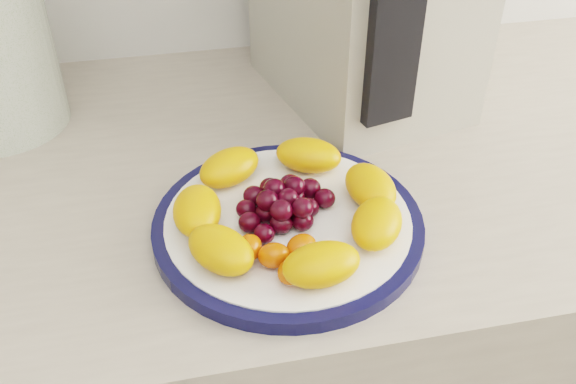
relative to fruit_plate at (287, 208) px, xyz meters
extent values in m
cylinder|color=#0B0E34|center=(0.00, 0.00, -0.03)|extent=(0.27, 0.27, 0.01)
cylinder|color=white|center=(0.00, 0.00, -0.02)|extent=(0.25, 0.25, 0.02)
cube|color=black|center=(0.14, 0.12, 0.15)|extent=(0.06, 0.03, 0.26)
ellipsoid|color=orange|center=(0.09, 0.01, 0.00)|extent=(0.06, 0.08, 0.03)
ellipsoid|color=orange|center=(0.04, 0.08, 0.00)|extent=(0.09, 0.07, 0.03)
ellipsoid|color=orange|center=(-0.05, 0.08, 0.00)|extent=(0.09, 0.08, 0.03)
ellipsoid|color=orange|center=(-0.09, 0.01, 0.00)|extent=(0.05, 0.08, 0.03)
ellipsoid|color=orange|center=(-0.07, -0.05, 0.00)|extent=(0.08, 0.09, 0.03)
ellipsoid|color=orange|center=(0.01, -0.08, 0.00)|extent=(0.08, 0.06, 0.03)
ellipsoid|color=orange|center=(0.08, -0.04, 0.00)|extent=(0.08, 0.09, 0.03)
ellipsoid|color=black|center=(0.00, 0.00, -0.01)|extent=(0.02, 0.02, 0.02)
ellipsoid|color=black|center=(0.02, 0.00, -0.01)|extent=(0.02, 0.02, 0.02)
ellipsoid|color=black|center=(0.01, 0.02, -0.01)|extent=(0.02, 0.02, 0.02)
ellipsoid|color=black|center=(-0.01, 0.02, -0.01)|extent=(0.02, 0.02, 0.02)
ellipsoid|color=black|center=(-0.02, 0.00, -0.01)|extent=(0.02, 0.02, 0.02)
ellipsoid|color=black|center=(-0.01, -0.01, -0.01)|extent=(0.02, 0.02, 0.02)
ellipsoid|color=black|center=(0.01, -0.01, -0.01)|extent=(0.02, 0.02, 0.02)
ellipsoid|color=black|center=(0.04, 0.01, -0.01)|extent=(0.02, 0.02, 0.02)
ellipsoid|color=black|center=(0.03, 0.03, -0.01)|extent=(0.02, 0.02, 0.02)
ellipsoid|color=black|center=(0.01, 0.04, -0.01)|extent=(0.02, 0.02, 0.02)
ellipsoid|color=black|center=(-0.01, 0.04, -0.01)|extent=(0.02, 0.02, 0.02)
ellipsoid|color=black|center=(-0.03, 0.03, -0.01)|extent=(0.02, 0.02, 0.02)
ellipsoid|color=black|center=(-0.04, 0.01, -0.01)|extent=(0.02, 0.02, 0.02)
ellipsoid|color=black|center=(-0.04, -0.01, -0.01)|extent=(0.02, 0.02, 0.02)
ellipsoid|color=black|center=(-0.03, -0.03, -0.01)|extent=(0.02, 0.02, 0.02)
ellipsoid|color=black|center=(0.00, 0.00, 0.01)|extent=(0.02, 0.02, 0.02)
ellipsoid|color=black|center=(0.01, 0.02, 0.01)|extent=(0.02, 0.02, 0.02)
ellipsoid|color=black|center=(-0.01, 0.02, 0.01)|extent=(0.02, 0.02, 0.02)
ellipsoid|color=black|center=(-0.02, 0.00, 0.01)|extent=(0.02, 0.02, 0.02)
ellipsoid|color=black|center=(-0.01, -0.01, 0.01)|extent=(0.02, 0.02, 0.02)
ellipsoid|color=black|center=(0.01, -0.01, 0.01)|extent=(0.02, 0.02, 0.02)
ellipsoid|color=#D14308|center=(-0.02, -0.06, 0.00)|extent=(0.03, 0.03, 0.02)
ellipsoid|color=#D14308|center=(0.00, -0.05, 0.00)|extent=(0.04, 0.03, 0.02)
ellipsoid|color=#D14308|center=(-0.01, -0.08, 0.00)|extent=(0.04, 0.04, 0.02)
ellipsoid|color=#D14308|center=(-0.05, -0.04, 0.00)|extent=(0.04, 0.04, 0.02)
camera|label=1|loc=(-0.10, -0.48, 0.40)|focal=40.00mm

